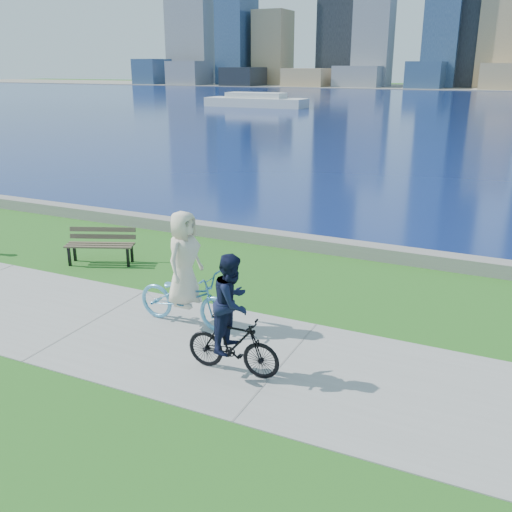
{
  "coord_description": "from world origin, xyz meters",
  "views": [
    {
      "loc": [
        7.22,
        -7.78,
        4.76
      ],
      "look_at": [
        2.56,
        2.08,
        1.1
      ],
      "focal_mm": 40.0,
      "sensor_mm": 36.0,
      "label": 1
    }
  ],
  "objects": [
    {
      "name": "ground",
      "position": [
        0.0,
        0.0,
        0.0
      ],
      "size": [
        320.0,
        320.0,
        0.0
      ],
      "primitive_type": "plane",
      "color": "#1E5817",
      "rests_on": "ground"
    },
    {
      "name": "park_bench",
      "position": [
        -2.15,
        2.91,
        0.53
      ],
      "size": [
        1.78,
        1.18,
        0.87
      ],
      "rotation": [
        0.0,
        0.0,
        0.39
      ],
      "color": "black",
      "rests_on": "ground"
    },
    {
      "name": "bay_water",
      "position": [
        0.0,
        72.0,
        0.0
      ],
      "size": [
        320.0,
        131.0,
        0.01
      ],
      "primitive_type": "cube",
      "color": "#0C1B4E",
      "rests_on": "ground"
    },
    {
      "name": "seawall",
      "position": [
        0.0,
        6.2,
        0.17
      ],
      "size": [
        90.0,
        0.5,
        0.35
      ],
      "primitive_type": "cube",
      "color": "slate",
      "rests_on": "ground"
    },
    {
      "name": "ferry_near",
      "position": [
        -22.88,
        55.85,
        0.69
      ],
      "size": [
        12.29,
        3.51,
        1.67
      ],
      "color": "silver",
      "rests_on": "ground"
    },
    {
      "name": "cyclist_man",
      "position": [
        3.38,
        -0.53,
        0.87
      ],
      "size": [
        0.61,
        1.62,
        2.02
      ],
      "rotation": [
        0.0,
        0.0,
        1.6
      ],
      "color": "black",
      "rests_on": "ground"
    },
    {
      "name": "concrete_path",
      "position": [
        0.0,
        0.0,
        0.01
      ],
      "size": [
        80.0,
        3.5,
        0.02
      ],
      "primitive_type": "cube",
      "color": "gray",
      "rests_on": "ground"
    },
    {
      "name": "cyclist_woman",
      "position": [
        1.74,
        0.69,
        0.85
      ],
      "size": [
        0.79,
        2.1,
        2.24
      ],
      "rotation": [
        0.0,
        0.0,
        1.54
      ],
      "color": "#539FCA",
      "rests_on": "ground"
    },
    {
      "name": "far_shore",
      "position": [
        0.0,
        130.0,
        0.06
      ],
      "size": [
        320.0,
        30.0,
        0.12
      ],
      "primitive_type": "cube",
      "color": "slate",
      "rests_on": "ground"
    }
  ]
}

